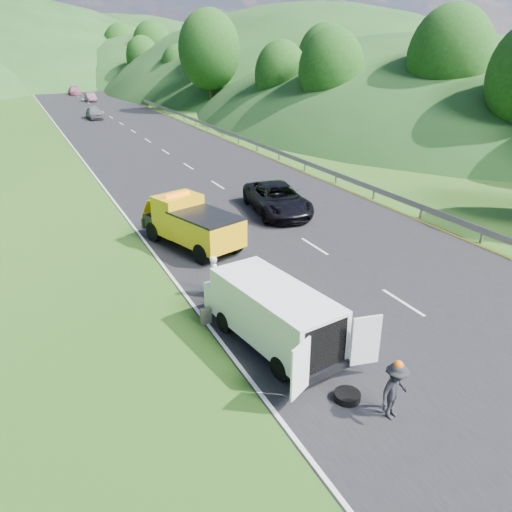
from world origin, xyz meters
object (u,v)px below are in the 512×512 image
child (248,327)px  passing_suv (277,213)px  suitcase (206,316)px  spare_tire (347,400)px  tow_truck (191,223)px  worker (392,417)px  woman (215,296)px  white_van (272,312)px

child → passing_suv: (6.54, 10.20, 0.00)m
suitcase → spare_tire: (1.97, -5.28, -0.28)m
tow_truck → child: bearing=-112.7°
child → worker: bearing=-49.7°
tow_truck → passing_suv: tow_truck is taller
child → worker: size_ratio=0.64×
tow_truck → suitcase: bearing=-123.0°
woman → white_van: bearing=-170.4°
tow_truck → passing_suv: 6.53m
tow_truck → white_van: size_ratio=0.97×
tow_truck → woman: 5.22m
tow_truck → worker: size_ratio=3.68×
worker → suitcase: bearing=95.3°
woman → passing_suv: (6.71, 7.69, 0.00)m
child → suitcase: bearing=171.2°
white_van → child: (-0.22, 1.23, -1.14)m
spare_tire → suitcase: bearing=110.4°
tow_truck → passing_suv: bearing=7.1°
child → spare_tire: bearing=-54.2°
tow_truck → spare_tire: (0.10, -12.00, -1.14)m
white_van → child: white_van is taller
woman → passing_suv: woman is taller
white_van → woman: bearing=87.6°
child → spare_tire: child is taller
worker → passing_suv: size_ratio=0.28×
child → suitcase: suitcase is taller
suitcase → spare_tire: bearing=-69.6°
suitcase → child: bearing=-34.5°
white_van → spare_tire: (0.56, -3.24, -1.14)m
child → worker: worker is taller
white_van → suitcase: size_ratio=10.64×
worker → passing_suv: bearing=54.8°
worker → woman: bearing=84.1°
woman → worker: (1.59, -8.01, 0.00)m
spare_tire → passing_suv: passing_suv is taller
woman → suitcase: size_ratio=2.86×
tow_truck → white_van: tow_truck is taller
white_van → spare_tire: 3.48m
white_van → suitcase: (-1.40, 2.04, -0.86)m
white_van → passing_suv: white_van is taller
tow_truck → spare_tire: bearing=-107.0°
child → spare_tire: size_ratio=1.42×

